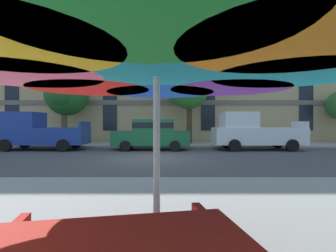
# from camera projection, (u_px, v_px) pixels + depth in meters

# --- Properties ---
(ground_plane) EXTENTS (120.00, 120.00, 0.00)m
(ground_plane) POSITION_uv_depth(u_px,v_px,m) (151.00, 159.00, 11.22)
(ground_plane) COLOR #424244
(sidewalk_far) EXTENTS (56.00, 3.60, 0.12)m
(sidewalk_far) POSITION_uv_depth(u_px,v_px,m) (157.00, 145.00, 18.02)
(sidewalk_far) COLOR #9E998E
(sidewalk_far) RESTS_ON ground
(apartment_building) EXTENTS (46.48, 12.08, 16.00)m
(apartment_building) POSITION_uv_depth(u_px,v_px,m) (160.00, 60.00, 26.14)
(apartment_building) COLOR tan
(apartment_building) RESTS_ON ground
(pickup_blue) EXTENTS (5.10, 2.12, 2.20)m
(pickup_blue) POSITION_uv_depth(u_px,v_px,m) (38.00, 132.00, 14.89)
(pickup_blue) COLOR navy
(pickup_blue) RESTS_ON ground
(sedan_green) EXTENTS (4.40, 1.98, 1.78)m
(sedan_green) POSITION_uv_depth(u_px,v_px,m) (151.00, 134.00, 14.91)
(sedan_green) COLOR #195933
(sedan_green) RESTS_ON ground
(pickup_white) EXTENTS (5.10, 2.12, 2.20)m
(pickup_white) POSITION_uv_depth(u_px,v_px,m) (253.00, 132.00, 14.92)
(pickup_white) COLOR silver
(pickup_white) RESTS_ON ground
(street_tree_left) EXTENTS (3.10, 3.27, 5.22)m
(street_tree_left) POSITION_uv_depth(u_px,v_px,m) (65.00, 94.00, 18.33)
(street_tree_left) COLOR brown
(street_tree_left) RESTS_ON ground
(street_tree_middle) EXTENTS (3.35, 3.49, 6.19)m
(street_tree_middle) POSITION_uv_depth(u_px,v_px,m) (186.00, 85.00, 18.52)
(street_tree_middle) COLOR #4C3823
(street_tree_middle) RESTS_ON ground
(patio_umbrella) EXTENTS (3.71, 3.71, 2.54)m
(patio_umbrella) POSITION_uv_depth(u_px,v_px,m) (156.00, 45.00, 2.20)
(patio_umbrella) COLOR silver
(patio_umbrella) RESTS_ON ground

